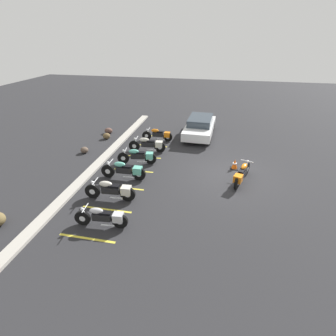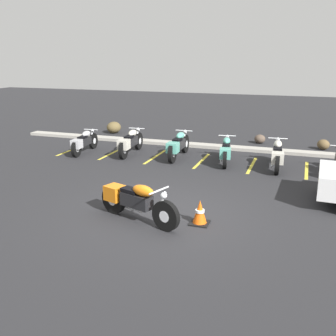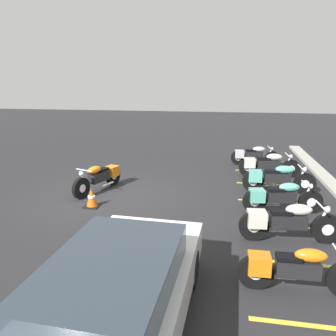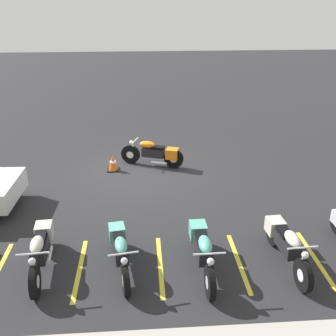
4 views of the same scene
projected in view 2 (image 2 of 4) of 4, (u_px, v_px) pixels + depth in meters
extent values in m
plane|color=#262628|center=(166.00, 214.00, 8.99)|extent=(60.00, 60.00, 0.00)
cylinder|color=black|center=(166.00, 216.00, 8.07)|extent=(0.66, 0.32, 0.65)
cylinder|color=silver|center=(166.00, 216.00, 8.07)|extent=(0.27, 0.20, 0.25)
cylinder|color=black|center=(114.00, 200.00, 8.98)|extent=(0.66, 0.32, 0.65)
cylinder|color=silver|center=(114.00, 200.00, 8.98)|extent=(0.27, 0.20, 0.25)
cube|color=black|center=(136.00, 200.00, 8.51)|extent=(0.80, 0.51, 0.30)
ellipsoid|color=orange|center=(143.00, 191.00, 8.32)|extent=(0.61, 0.42, 0.24)
cube|color=black|center=(131.00, 190.00, 8.56)|extent=(0.49, 0.37, 0.08)
cube|color=orange|center=(115.00, 193.00, 8.90)|extent=(0.49, 0.46, 0.34)
cylinder|color=silver|center=(161.00, 203.00, 8.07)|extent=(0.26, 0.14, 0.53)
cylinder|color=silver|center=(159.00, 190.00, 8.03)|extent=(0.23, 0.59, 0.04)
sphere|color=silver|center=(164.00, 195.00, 7.98)|extent=(0.14, 0.14, 0.14)
cylinder|color=silver|center=(133.00, 209.00, 8.84)|extent=(0.54, 0.24, 0.07)
cylinder|color=black|center=(93.00, 141.00, 15.33)|extent=(0.16, 0.61, 0.60)
cylinder|color=silver|center=(93.00, 141.00, 15.33)|extent=(0.13, 0.24, 0.23)
cylinder|color=black|center=(76.00, 149.00, 14.02)|extent=(0.16, 0.61, 0.60)
cylinder|color=silver|center=(76.00, 149.00, 14.02)|extent=(0.13, 0.24, 0.23)
cube|color=black|center=(84.00, 141.00, 14.60)|extent=(0.31, 0.71, 0.27)
ellipsoid|color=#B7B7BC|center=(86.00, 134.00, 14.70)|extent=(0.28, 0.53, 0.22)
cube|color=black|center=(82.00, 137.00, 14.40)|extent=(0.25, 0.42, 0.07)
cube|color=#B7B7BC|center=(77.00, 144.00, 14.02)|extent=(0.36, 0.39, 0.31)
cylinder|color=silver|center=(92.00, 135.00, 15.17)|extent=(0.07, 0.24, 0.48)
cylinder|color=silver|center=(91.00, 130.00, 15.05)|extent=(0.57, 0.08, 0.03)
sphere|color=silver|center=(92.00, 131.00, 15.18)|extent=(0.13, 0.13, 0.13)
cylinder|color=silver|center=(79.00, 150.00, 14.49)|extent=(0.10, 0.50, 0.06)
cylinder|color=black|center=(139.00, 141.00, 15.18)|extent=(0.16, 0.67, 0.66)
cylinder|color=silver|center=(139.00, 141.00, 15.18)|extent=(0.14, 0.26, 0.25)
cylinder|color=black|center=(123.00, 150.00, 13.74)|extent=(0.16, 0.67, 0.66)
cylinder|color=silver|center=(123.00, 150.00, 13.74)|extent=(0.14, 0.26, 0.25)
cube|color=black|center=(131.00, 141.00, 14.37)|extent=(0.33, 0.78, 0.30)
ellipsoid|color=beige|center=(133.00, 133.00, 14.48)|extent=(0.29, 0.58, 0.24)
cube|color=black|center=(129.00, 137.00, 14.16)|extent=(0.27, 0.45, 0.08)
cube|color=beige|center=(124.00, 144.00, 13.74)|extent=(0.38, 0.42, 0.34)
cylinder|color=silver|center=(137.00, 135.00, 14.99)|extent=(0.08, 0.27, 0.53)
cylinder|color=silver|center=(137.00, 128.00, 14.87)|extent=(0.62, 0.07, 0.04)
sphere|color=silver|center=(138.00, 130.00, 15.01)|extent=(0.14, 0.14, 0.14)
cylinder|color=silver|center=(125.00, 151.00, 14.26)|extent=(0.10, 0.55, 0.07)
cylinder|color=black|center=(185.00, 144.00, 14.66)|extent=(0.13, 0.67, 0.67)
cylinder|color=silver|center=(185.00, 144.00, 14.66)|extent=(0.13, 0.26, 0.25)
cylinder|color=black|center=(172.00, 153.00, 13.23)|extent=(0.13, 0.67, 0.67)
cylinder|color=silver|center=(172.00, 153.00, 13.23)|extent=(0.13, 0.26, 0.25)
cube|color=black|center=(179.00, 144.00, 13.86)|extent=(0.30, 0.78, 0.30)
ellipsoid|color=#59B29E|center=(180.00, 136.00, 13.97)|extent=(0.27, 0.57, 0.24)
cube|color=black|center=(177.00, 140.00, 13.64)|extent=(0.25, 0.45, 0.08)
cube|color=#59B29E|center=(173.00, 148.00, 13.22)|extent=(0.37, 0.41, 0.35)
cylinder|color=silver|center=(184.00, 137.00, 14.48)|extent=(0.07, 0.27, 0.54)
cylinder|color=silver|center=(184.00, 131.00, 14.35)|extent=(0.63, 0.05, 0.04)
sphere|color=silver|center=(185.00, 132.00, 14.49)|extent=(0.14, 0.14, 0.14)
cylinder|color=silver|center=(173.00, 154.00, 13.75)|extent=(0.08, 0.56, 0.07)
cylinder|color=black|center=(227.00, 149.00, 13.98)|extent=(0.21, 0.64, 0.63)
cylinder|color=silver|center=(227.00, 149.00, 13.98)|extent=(0.16, 0.26, 0.24)
cylinder|color=black|center=(225.00, 159.00, 12.57)|extent=(0.21, 0.64, 0.63)
cylinder|color=silver|center=(225.00, 159.00, 12.57)|extent=(0.16, 0.26, 0.24)
cube|color=black|center=(226.00, 150.00, 13.19)|extent=(0.38, 0.76, 0.29)
ellipsoid|color=#59B29E|center=(227.00, 141.00, 13.30)|extent=(0.33, 0.57, 0.23)
cube|color=black|center=(226.00, 145.00, 12.98)|extent=(0.29, 0.45, 0.08)
cube|color=#59B29E|center=(225.00, 153.00, 12.57)|extent=(0.40, 0.43, 0.33)
cylinder|color=silver|center=(227.00, 142.00, 13.80)|extent=(0.10, 0.26, 0.51)
cylinder|color=silver|center=(227.00, 136.00, 13.68)|extent=(0.59, 0.13, 0.03)
sphere|color=silver|center=(227.00, 137.00, 13.82)|extent=(0.13, 0.13, 0.13)
cylinder|color=silver|center=(221.00, 159.00, 13.06)|extent=(0.15, 0.53, 0.07)
cylinder|color=black|center=(277.00, 152.00, 13.37)|extent=(0.18, 0.67, 0.66)
cylinder|color=silver|center=(277.00, 152.00, 13.37)|extent=(0.15, 0.26, 0.25)
cylinder|color=black|center=(277.00, 164.00, 11.92)|extent=(0.18, 0.67, 0.66)
cylinder|color=silver|center=(277.00, 164.00, 11.92)|extent=(0.15, 0.26, 0.25)
cube|color=black|center=(277.00, 154.00, 12.56)|extent=(0.34, 0.78, 0.30)
ellipsoid|color=beige|center=(278.00, 144.00, 12.67)|extent=(0.31, 0.58, 0.24)
cube|color=black|center=(278.00, 149.00, 12.34)|extent=(0.28, 0.46, 0.08)
cube|color=beige|center=(278.00, 158.00, 11.92)|extent=(0.39, 0.43, 0.34)
cylinder|color=silver|center=(277.00, 146.00, 13.18)|extent=(0.08, 0.27, 0.53)
cylinder|color=silver|center=(278.00, 138.00, 13.06)|extent=(0.62, 0.09, 0.04)
sphere|color=silver|center=(278.00, 140.00, 13.20)|extent=(0.14, 0.14, 0.14)
cylinder|color=silver|center=(272.00, 164.00, 12.44)|extent=(0.12, 0.56, 0.07)
cylinder|color=silver|center=(335.00, 171.00, 11.73)|extent=(0.07, 0.51, 0.06)
cube|color=#A8A399|center=(226.00, 147.00, 15.32)|extent=(18.00, 0.50, 0.12)
ellipsoid|color=brown|center=(114.00, 127.00, 18.43)|extent=(0.72, 0.80, 0.53)
ellipsoid|color=brown|center=(260.00, 139.00, 16.25)|extent=(0.52, 0.52, 0.37)
ellipsoid|color=brown|center=(323.00, 145.00, 15.16)|extent=(0.65, 0.65, 0.40)
cube|color=black|center=(200.00, 223.00, 8.49)|extent=(0.40, 0.40, 0.03)
cone|color=#EA590F|center=(200.00, 212.00, 8.42)|extent=(0.32, 0.32, 0.54)
cylinder|color=white|center=(200.00, 211.00, 8.41)|extent=(0.20, 0.20, 0.06)
cube|color=gold|center=(72.00, 150.00, 15.20)|extent=(0.10, 2.10, 0.00)
cube|color=gold|center=(112.00, 153.00, 14.66)|extent=(0.10, 2.10, 0.00)
cube|color=gold|center=(155.00, 157.00, 14.11)|extent=(0.10, 2.10, 0.00)
cube|color=gold|center=(202.00, 161.00, 13.56)|extent=(0.10, 2.10, 0.00)
cube|color=gold|center=(252.00, 165.00, 13.01)|extent=(0.10, 2.10, 0.00)
cube|color=gold|center=(307.00, 170.00, 12.46)|extent=(0.10, 2.10, 0.00)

